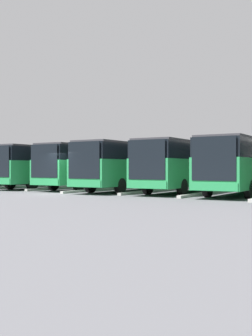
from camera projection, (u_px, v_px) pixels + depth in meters
The scene contains 13 objects.
ground_plane at pixel (58, 194), 25.42m from camera, with size 600.00×600.00×0.00m, color #5B5B60.
bus_1 at pixel (246, 164), 24.87m from camera, with size 2.99×11.39×3.20m.
curb_divider_1 at pixel (204, 193), 24.57m from camera, with size 0.24×7.25×0.15m, color #9E9E99.
bus_2 at pixel (188, 164), 27.17m from camera, with size 2.99×11.39×3.20m.
curb_divider_2 at pixel (149, 191), 26.87m from camera, with size 0.24×7.25×0.15m, color #9E9E99.
bus_3 at pixel (134, 165), 28.84m from camera, with size 2.99×11.39×3.20m.
curb_divider_3 at pixel (96, 190), 28.53m from camera, with size 0.24×7.25×0.15m, color #9E9E99.
bus_4 at pixel (96, 165), 31.55m from camera, with size 2.99×11.39×3.20m.
curb_divider_4 at pixel (61, 188), 31.25m from camera, with size 0.24×7.25×0.15m, color #9E9E99.
bus_5 at pixel (53, 165), 33.26m from camera, with size 2.99×11.39×3.20m.
curb_divider_5 at pixel (20, 187), 32.96m from camera, with size 0.24×7.25×0.15m, color #9E9E99.
bus_6 at pixel (18, 165), 35.29m from camera, with size 2.99×11.39×3.20m.
station_building at pixel (223, 163), 47.80m from camera, with size 30.50×14.52×4.29m.
Camera 1 is at (-17.63, 18.77, 1.56)m, focal length 45.00 mm.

